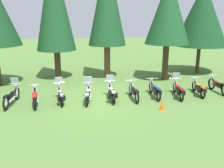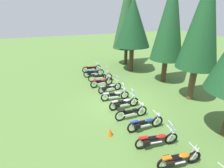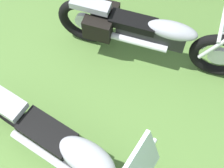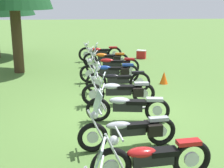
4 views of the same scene
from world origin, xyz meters
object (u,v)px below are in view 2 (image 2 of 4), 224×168
Objects in this scene: motorcycle_6 at (124,103)px; motorcycle_7 at (132,112)px; motorcycle_1 at (93,72)px; pine_tree_1 at (133,23)px; motorcycle_3 at (102,82)px; motorcycle_9 at (156,139)px; motorcycle_0 at (92,68)px; motorcycle_5 at (115,95)px; motorcycle_8 at (145,123)px; pine_tree_2 at (170,18)px; motorcycle_2 at (101,77)px; pine_tree_0 at (127,15)px; motorcycle_10 at (179,159)px; motorcycle_4 at (110,87)px; traffic_cone at (110,132)px; pine_tree_3 at (204,20)px.

motorcycle_7 is (1.33, -0.07, -0.02)m from motorcycle_6.
pine_tree_1 is (-0.31, 4.60, 4.83)m from motorcycle_1.
motorcycle_3 is 0.97× the size of motorcycle_9.
motorcycle_0 is 7.24m from motorcycle_5.
motorcycle_6 is 2.69m from motorcycle_8.
pine_tree_2 is (-7.40, 6.01, 5.39)m from motorcycle_9.
motorcycle_2 is 5.62m from motorcycle_6.
motorcycle_9 is 0.24× the size of pine_tree_0.
motorcycle_2 is at bearing -66.98° from pine_tree_1.
motorcycle_3 is 9.87m from motorcycle_10.
pine_tree_1 reaches higher than motorcycle_4.
motorcycle_8 is 4.87× the size of traffic_cone.
pine_tree_0 reaches higher than motorcycle_8.
motorcycle_4 is 0.23× the size of pine_tree_0.
motorcycle_9 is (2.78, -0.05, 0.02)m from motorcycle_7.
motorcycle_0 is 14.17m from motorcycle_10.
pine_tree_2 is at bearing 60.15° from motorcycle_9.
motorcycle_4 is 0.97× the size of motorcycle_6.
pine_tree_0 is 6.89m from pine_tree_2.
pine_tree_1 is at bearing 27.27° from motorcycle_3.
pine_tree_3 is (3.86, -0.36, 0.03)m from pine_tree_2.
motorcycle_6 is 8.63m from pine_tree_2.
motorcycle_9 reaches higher than motorcycle_8.
motorcycle_1 is 9.83m from motorcycle_8.
motorcycle_10 is 9.18m from pine_tree_3.
motorcycle_1 is 0.96× the size of motorcycle_9.
motorcycle_1 is at bearing 93.66° from motorcycle_8.
motorcycle_4 is at bearing -35.01° from pine_tree_0.
motorcycle_8 is at bearing -82.30° from motorcycle_2.
motorcycle_6 is 0.98× the size of motorcycle_9.
motorcycle_4 is 7.06m from motorcycle_9.
motorcycle_6 is at bearing -94.70° from motorcycle_3.
motorcycle_2 is 8.30m from traffic_cone.
motorcycle_5 is 0.23× the size of pine_tree_0.
motorcycle_8 is 9.94m from pine_tree_2.
motorcycle_5 is at bearing -94.75° from motorcycle_3.
motorcycle_7 reaches higher than traffic_cone.
motorcycle_3 is 1.40m from motorcycle_4.
pine_tree_3 is at bearing -47.51° from motorcycle_3.
motorcycle_5 reaches higher than motorcycle_7.
pine_tree_2 is at bearing 25.52° from motorcycle_5.
motorcycle_10 is (4.21, 0.13, -0.01)m from motorcycle_7.
motorcycle_5 is at bearing 94.27° from motorcycle_8.
motorcycle_9 is 0.30× the size of pine_tree_1.
motorcycle_0 is 7.58m from pine_tree_0.
motorcycle_2 is 6.72m from pine_tree_1.
motorcycle_8 is at bearing -94.86° from motorcycle_3.
pine_tree_3 is (6.18, 5.36, 5.40)m from motorcycle_2.
motorcycle_1 is 0.98× the size of motorcycle_6.
motorcycle_10 reaches higher than traffic_cone.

